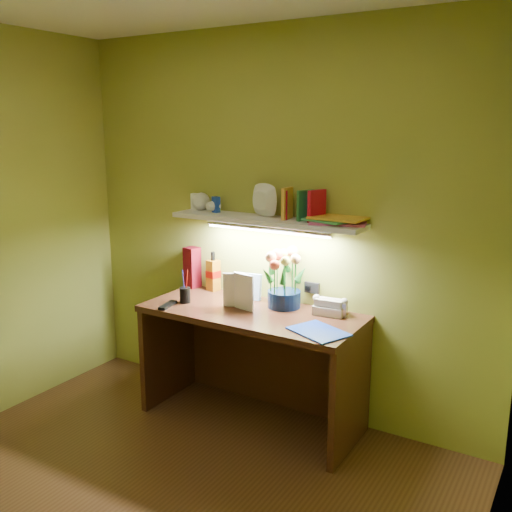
{
  "coord_description": "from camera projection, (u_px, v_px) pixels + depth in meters",
  "views": [
    {
      "loc": [
        1.78,
        -1.7,
        1.88
      ],
      "look_at": [
        -0.06,
        1.35,
        1.07
      ],
      "focal_mm": 40.0,
      "sensor_mm": 36.0,
      "label": 1
    }
  ],
  "objects": [
    {
      "name": "desk",
      "position": [
        251.0,
        366.0,
        3.66
      ],
      "size": [
        1.4,
        0.6,
        0.75
      ],
      "primitive_type": "cube",
      "color": "#3C1E10",
      "rests_on": "ground"
    },
    {
      "name": "flower_bouquet",
      "position": [
        284.0,
        279.0,
        3.6
      ],
      "size": [
        0.28,
        0.28,
        0.37
      ],
      "primitive_type": null,
      "rotation": [
        0.0,
        0.0,
        0.24
      ],
      "color": "#08193D",
      "rests_on": "desk"
    },
    {
      "name": "telephone",
      "position": [
        330.0,
        305.0,
        3.5
      ],
      "size": [
        0.2,
        0.16,
        0.11
      ],
      "primitive_type": null,
      "rotation": [
        0.0,
        0.0,
        0.09
      ],
      "color": "beige",
      "rests_on": "desk"
    },
    {
      "name": "desk_clock",
      "position": [
        340.0,
        310.0,
        3.46
      ],
      "size": [
        0.09,
        0.06,
        0.08
      ],
      "primitive_type": "cube",
      "rotation": [
        0.0,
        0.0,
        0.28
      ],
      "color": "#AEADB2",
      "rests_on": "desk"
    },
    {
      "name": "whisky_bottle",
      "position": [
        213.0,
        271.0,
        3.99
      ],
      "size": [
        0.09,
        0.09,
        0.28
      ],
      "primitive_type": null,
      "rotation": [
        0.0,
        0.0,
        -0.23
      ],
      "color": "#A25F0E",
      "rests_on": "desk"
    },
    {
      "name": "whisky_box",
      "position": [
        192.0,
        267.0,
        4.07
      ],
      "size": [
        0.11,
        0.11,
        0.29
      ],
      "primitive_type": "cube",
      "rotation": [
        0.0,
        0.0,
        -0.18
      ],
      "color": "#570812",
      "rests_on": "desk"
    },
    {
      "name": "pen_cup",
      "position": [
        185.0,
        290.0,
        3.72
      ],
      "size": [
        0.08,
        0.08,
        0.17
      ],
      "primitive_type": "cylinder",
      "rotation": [
        0.0,
        0.0,
        0.19
      ],
      "color": "black",
      "rests_on": "desk"
    },
    {
      "name": "art_card",
      "position": [
        248.0,
        286.0,
        3.79
      ],
      "size": [
        0.18,
        0.06,
        0.18
      ],
      "primitive_type": null,
      "rotation": [
        0.0,
        0.0,
        0.15
      ],
      "color": "silver",
      "rests_on": "desk"
    },
    {
      "name": "tv_remote",
      "position": [
        168.0,
        305.0,
        3.65
      ],
      "size": [
        0.08,
        0.18,
        0.02
      ],
      "primitive_type": "cube",
      "rotation": [
        0.0,
        0.0,
        0.2
      ],
      "color": "black",
      "rests_on": "desk"
    },
    {
      "name": "blue_folder",
      "position": [
        319.0,
        332.0,
        3.2
      ],
      "size": [
        0.38,
        0.34,
        0.01
      ],
      "primitive_type": "cube",
      "rotation": [
        0.0,
        0.0,
        -0.41
      ],
      "color": "blue",
      "rests_on": "desk"
    },
    {
      "name": "desk_book_a",
      "position": [
        223.0,
        290.0,
        3.63
      ],
      "size": [
        0.16,
        0.09,
        0.22
      ],
      "primitive_type": "imported",
      "rotation": [
        0.0,
        0.0,
        0.44
      ],
      "color": "white",
      "rests_on": "desk"
    },
    {
      "name": "desk_book_b",
      "position": [
        234.0,
        289.0,
        3.63
      ],
      "size": [
        0.17,
        0.06,
        0.23
      ],
      "primitive_type": "imported",
      "rotation": [
        0.0,
        0.0,
        -0.25
      ],
      "color": "white",
      "rests_on": "desk"
    },
    {
      "name": "wall_shelf",
      "position": [
        270.0,
        215.0,
        3.58
      ],
      "size": [
        1.32,
        0.34,
        0.23
      ],
      "color": "white",
      "rests_on": "ground"
    }
  ]
}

